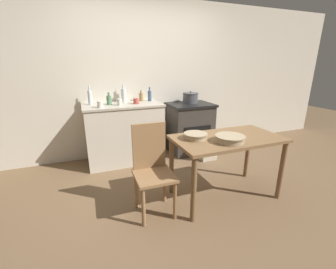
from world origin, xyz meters
TOP-DOWN VIEW (x-y plane):
  - ground_plane at (0.00, 0.00)m, footprint 14.00×14.00m
  - wall_back at (0.00, 1.58)m, footprint 8.00×0.07m
  - counter_cabinet at (-0.47, 1.25)m, footprint 1.20×0.63m
  - stove at (0.70, 1.26)m, footprint 0.75×0.62m
  - work_table at (0.45, -0.20)m, footprint 1.24×0.68m
  - chair at (-0.44, -0.15)m, footprint 0.41×0.41m
  - flour_sack at (0.82, 0.81)m, footprint 0.27×0.19m
  - stock_pot at (0.72, 1.31)m, footprint 0.27×0.27m
  - mixing_bowl_large at (0.08, -0.12)m, footprint 0.27×0.27m
  - mixing_bowl_small at (0.37, -0.35)m, footprint 0.32×0.32m
  - bottle_far_left at (0.01, 1.39)m, footprint 0.06×0.06m
  - bottle_left at (-0.41, 1.45)m, footprint 0.08×0.08m
  - bottle_mid_left at (-0.67, 1.27)m, footprint 0.08×0.08m
  - bottle_center_left at (-0.13, 1.43)m, footprint 0.06×0.06m
  - bottle_center at (-0.93, 1.39)m, footprint 0.06×0.06m
  - cup_center_right at (-0.53, 1.17)m, footprint 0.08×0.08m
  - cup_mid_right at (-0.27, 1.20)m, footprint 0.09×0.09m
  - cup_right at (-0.82, 1.07)m, footprint 0.08×0.08m

SIDE VIEW (x-z plane):
  - ground_plane at x=0.00m, z-range 0.00..0.00m
  - flour_sack at x=0.82m, z-range 0.00..0.38m
  - stove at x=0.70m, z-range 0.00..0.88m
  - counter_cabinet at x=-0.47m, z-range 0.00..0.95m
  - chair at x=-0.44m, z-range 0.03..0.98m
  - work_table at x=0.45m, z-range 0.27..1.02m
  - mixing_bowl_large at x=0.08m, z-range 0.75..0.82m
  - mixing_bowl_small at x=0.37m, z-range 0.75..0.82m
  - stock_pot at x=0.72m, z-range 0.87..1.07m
  - cup_mid_right at x=-0.27m, z-range 0.94..1.03m
  - cup_right at x=-0.82m, z-range 0.94..1.04m
  - cup_center_right at x=-0.53m, z-range 0.94..1.04m
  - bottle_center_left at x=-0.13m, z-range 0.92..1.10m
  - bottle_mid_left at x=-0.67m, z-range 0.92..1.11m
  - bottle_far_left at x=0.01m, z-range 0.92..1.15m
  - bottle_left at x=-0.41m, z-range 0.91..1.20m
  - bottle_center at x=-0.93m, z-range 0.91..1.20m
  - wall_back at x=0.00m, z-range 0.00..2.55m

